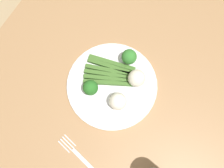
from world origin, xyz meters
TOP-DOWN VIEW (x-y plane):
  - ground_plane at (0.00, 0.00)m, footprint 6.00×6.00m
  - dining_table at (0.00, 0.00)m, footprint 1.12×0.93m
  - plate at (-0.06, 0.06)m, footprint 0.27×0.27m
  - asparagus_bundle at (-0.04, 0.08)m, footprint 0.11×0.16m
  - broccoli_front at (-0.11, 0.10)m, footprint 0.04×0.04m
  - broccoli_near_center at (0.03, 0.05)m, footprint 0.04×0.04m
  - cauliflower_back at (-0.10, 0.02)m, footprint 0.05×0.05m
  - cauliflower_front_left at (-0.02, 0.00)m, footprint 0.05×0.05m
  - fork at (-0.28, 0.03)m, footprint 0.06×0.16m

SIDE VIEW (x-z plane):
  - ground_plane at x=0.00m, z-range -0.02..0.00m
  - dining_table at x=0.00m, z-range 0.25..0.98m
  - fork at x=-0.28m, z-range 0.72..0.73m
  - plate at x=-0.06m, z-range 0.72..0.74m
  - asparagus_bundle at x=-0.04m, z-range 0.74..0.75m
  - cauliflower_back at x=-0.10m, z-range 0.74..0.79m
  - cauliflower_front_left at x=-0.02m, z-range 0.74..0.79m
  - broccoli_front at x=-0.11m, z-range 0.74..0.80m
  - broccoli_near_center at x=0.03m, z-range 0.74..0.80m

